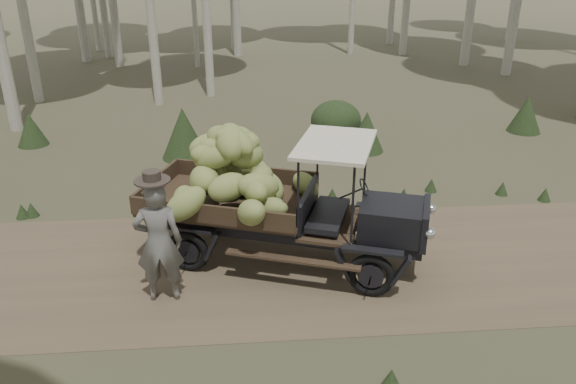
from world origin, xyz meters
TOP-DOWN VIEW (x-y plane):
  - ground at (0.00, 0.00)m, footprint 120.00×120.00m
  - dirt_track at (0.00, 0.00)m, footprint 70.00×4.00m
  - banana_truck at (-1.31, 0.33)m, footprint 5.00×3.04m
  - farmer at (-2.81, -0.80)m, footprint 0.73×0.54m
  - undergrowth at (-0.34, -0.94)m, footprint 24.69×20.89m

SIDE VIEW (x-z plane):
  - ground at x=0.00m, z-range 0.00..0.00m
  - dirt_track at x=0.00m, z-range 0.00..0.01m
  - undergrowth at x=-0.34m, z-range -0.14..1.25m
  - farmer at x=-2.81m, z-range -0.06..2.05m
  - banana_truck at x=-1.31m, z-range 0.17..2.64m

